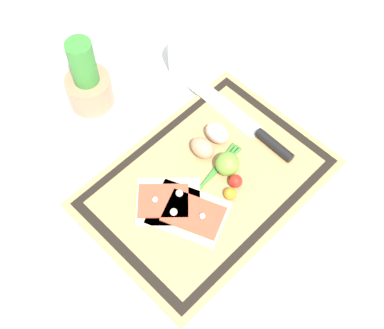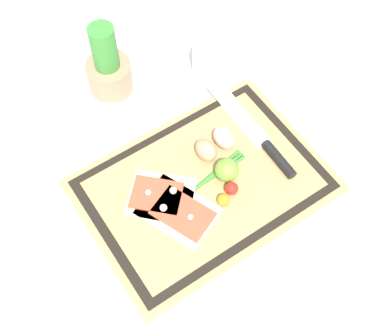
{
  "view_description": "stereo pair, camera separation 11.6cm",
  "coord_description": "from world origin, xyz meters",
  "px_view_note": "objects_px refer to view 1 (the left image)",
  "views": [
    {
      "loc": [
        -0.42,
        -0.37,
        1.03
      ],
      "look_at": [
        0.0,
        0.05,
        0.03
      ],
      "focal_mm": 50.0,
      "sensor_mm": 36.0,
      "label": 1
    },
    {
      "loc": [
        -0.33,
        -0.44,
        1.03
      ],
      "look_at": [
        0.0,
        0.05,
        0.03
      ],
      "focal_mm": 50.0,
      "sensor_mm": 36.0,
      "label": 2
    }
  ],
  "objects_px": {
    "cherry_tomato_red": "(236,181)",
    "pizza_slice_far": "(167,201)",
    "pizza_slice_near": "(189,213)",
    "lime": "(228,164)",
    "herb_pot": "(88,83)",
    "cherry_tomato_yellow": "(230,194)",
    "knife": "(256,131)",
    "egg_brown": "(203,148)",
    "egg_pink": "(217,133)",
    "sauce_jar": "(185,59)"
  },
  "relations": [
    {
      "from": "knife",
      "to": "egg_brown",
      "type": "distance_m",
      "value": 0.14
    },
    {
      "from": "egg_brown",
      "to": "cherry_tomato_red",
      "type": "bearing_deg",
      "value": -93.84
    },
    {
      "from": "knife",
      "to": "egg_pink",
      "type": "height_order",
      "value": "egg_pink"
    },
    {
      "from": "knife",
      "to": "egg_brown",
      "type": "height_order",
      "value": "egg_brown"
    },
    {
      "from": "cherry_tomato_yellow",
      "to": "herb_pot",
      "type": "distance_m",
      "value": 0.42
    },
    {
      "from": "lime",
      "to": "sauce_jar",
      "type": "xyz_separation_m",
      "value": [
        0.15,
        0.28,
        -0.0
      ]
    },
    {
      "from": "herb_pot",
      "to": "egg_brown",
      "type": "bearing_deg",
      "value": -76.23
    },
    {
      "from": "egg_pink",
      "to": "herb_pot",
      "type": "bearing_deg",
      "value": 112.85
    },
    {
      "from": "pizza_slice_near",
      "to": "pizza_slice_far",
      "type": "height_order",
      "value": "same"
    },
    {
      "from": "knife",
      "to": "egg_brown",
      "type": "relative_size",
      "value": 5.33
    },
    {
      "from": "pizza_slice_far",
      "to": "egg_pink",
      "type": "xyz_separation_m",
      "value": [
        0.19,
        0.04,
        0.02
      ]
    },
    {
      "from": "pizza_slice_near",
      "to": "cherry_tomato_red",
      "type": "height_order",
      "value": "cherry_tomato_red"
    },
    {
      "from": "egg_brown",
      "to": "sauce_jar",
      "type": "xyz_separation_m",
      "value": [
        0.15,
        0.21,
        0.0
      ]
    },
    {
      "from": "knife",
      "to": "cherry_tomato_red",
      "type": "distance_m",
      "value": 0.14
    },
    {
      "from": "lime",
      "to": "cherry_tomato_red",
      "type": "bearing_deg",
      "value": -110.17
    },
    {
      "from": "lime",
      "to": "cherry_tomato_red",
      "type": "distance_m",
      "value": 0.04
    },
    {
      "from": "egg_brown",
      "to": "sauce_jar",
      "type": "relative_size",
      "value": 0.6
    },
    {
      "from": "pizza_slice_near",
      "to": "lime",
      "type": "xyz_separation_m",
      "value": [
        0.13,
        0.02,
        0.02
      ]
    },
    {
      "from": "herb_pot",
      "to": "sauce_jar",
      "type": "height_order",
      "value": "herb_pot"
    },
    {
      "from": "lime",
      "to": "herb_pot",
      "type": "xyz_separation_m",
      "value": [
        -0.08,
        0.37,
        0.02
      ]
    },
    {
      "from": "lime",
      "to": "cherry_tomato_yellow",
      "type": "height_order",
      "value": "lime"
    },
    {
      "from": "pizza_slice_near",
      "to": "cherry_tomato_yellow",
      "type": "height_order",
      "value": "cherry_tomato_yellow"
    },
    {
      "from": "pizza_slice_near",
      "to": "lime",
      "type": "height_order",
      "value": "lime"
    },
    {
      "from": "pizza_slice_far",
      "to": "cherry_tomato_red",
      "type": "height_order",
      "value": "cherry_tomato_red"
    },
    {
      "from": "egg_pink",
      "to": "lime",
      "type": "height_order",
      "value": "lime"
    },
    {
      "from": "sauce_jar",
      "to": "herb_pot",
      "type": "bearing_deg",
      "value": 157.88
    },
    {
      "from": "lime",
      "to": "cherry_tomato_red",
      "type": "xyz_separation_m",
      "value": [
        -0.01,
        -0.04,
        -0.01
      ]
    },
    {
      "from": "cherry_tomato_yellow",
      "to": "herb_pot",
      "type": "bearing_deg",
      "value": 95.04
    },
    {
      "from": "egg_brown",
      "to": "lime",
      "type": "xyz_separation_m",
      "value": [
        0.01,
        -0.07,
        0.01
      ]
    },
    {
      "from": "pizza_slice_far",
      "to": "cherry_tomato_yellow",
      "type": "bearing_deg",
      "value": -39.04
    },
    {
      "from": "knife",
      "to": "herb_pot",
      "type": "relative_size",
      "value": 1.6
    },
    {
      "from": "pizza_slice_far",
      "to": "lime",
      "type": "height_order",
      "value": "lime"
    },
    {
      "from": "pizza_slice_near",
      "to": "egg_brown",
      "type": "xyz_separation_m",
      "value": [
        0.13,
        0.09,
        0.02
      ]
    },
    {
      "from": "herb_pot",
      "to": "cherry_tomato_yellow",
      "type": "bearing_deg",
      "value": -84.96
    },
    {
      "from": "pizza_slice_near",
      "to": "egg_pink",
      "type": "bearing_deg",
      "value": 27.01
    },
    {
      "from": "cherry_tomato_red",
      "to": "cherry_tomato_yellow",
      "type": "relative_size",
      "value": 1.11
    },
    {
      "from": "egg_brown",
      "to": "pizza_slice_near",
      "type": "bearing_deg",
      "value": -145.76
    },
    {
      "from": "lime",
      "to": "herb_pot",
      "type": "height_order",
      "value": "herb_pot"
    },
    {
      "from": "pizza_slice_far",
      "to": "egg_pink",
      "type": "relative_size",
      "value": 2.98
    },
    {
      "from": "knife",
      "to": "egg_brown",
      "type": "xyz_separation_m",
      "value": [
        -0.13,
        0.05,
        0.01
      ]
    },
    {
      "from": "herb_pot",
      "to": "pizza_slice_near",
      "type": "bearing_deg",
      "value": -97.95
    },
    {
      "from": "pizza_slice_far",
      "to": "sauce_jar",
      "type": "height_order",
      "value": "sauce_jar"
    },
    {
      "from": "egg_brown",
      "to": "egg_pink",
      "type": "xyz_separation_m",
      "value": [
        0.05,
        0.0,
        0.0
      ]
    },
    {
      "from": "pizza_slice_near",
      "to": "lime",
      "type": "distance_m",
      "value": 0.14
    },
    {
      "from": "pizza_slice_near",
      "to": "knife",
      "type": "relative_size",
      "value": 0.59
    },
    {
      "from": "egg_brown",
      "to": "cherry_tomato_yellow",
      "type": "relative_size",
      "value": 2.24
    },
    {
      "from": "knife",
      "to": "herb_pot",
      "type": "height_order",
      "value": "herb_pot"
    },
    {
      "from": "cherry_tomato_red",
      "to": "pizza_slice_far",
      "type": "bearing_deg",
      "value": 151.49
    },
    {
      "from": "pizza_slice_far",
      "to": "sauce_jar",
      "type": "xyz_separation_m",
      "value": [
        0.29,
        0.24,
        0.02
      ]
    },
    {
      "from": "egg_brown",
      "to": "cherry_tomato_yellow",
      "type": "distance_m",
      "value": 0.12
    }
  ]
}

